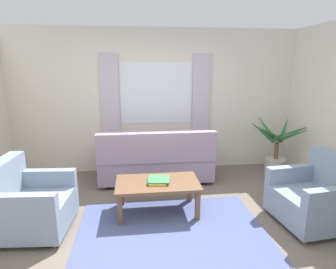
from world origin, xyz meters
TOP-DOWN VIEW (x-y plane):
  - ground_plane at (0.00, 0.00)m, footprint 6.24×6.24m
  - wall_back at (0.00, 2.26)m, footprint 5.32×0.12m
  - window_with_curtains at (0.00, 2.18)m, footprint 1.98×0.07m
  - area_rug at (0.00, 0.00)m, footprint 2.23×1.63m
  - couch at (-0.06, 1.59)m, footprint 1.90×0.82m
  - armchair_left at (-1.68, 0.24)m, footprint 0.88×0.90m
  - armchair_right at (1.81, -0.00)m, footprint 0.90×0.92m
  - coffee_table at (-0.12, 0.50)m, footprint 1.10×0.64m
  - book_stack_on_table at (-0.11, 0.50)m, footprint 0.31×0.32m
  - potted_plant at (2.13, 1.67)m, footprint 1.15×1.09m

SIDE VIEW (x-z plane):
  - ground_plane at x=0.00m, z-range 0.00..0.00m
  - area_rug at x=0.00m, z-range 0.00..0.01m
  - armchair_left at x=-1.68m, z-range -0.09..0.79m
  - armchair_right at x=1.81m, z-range -0.09..0.79m
  - couch at x=-0.06m, z-range -0.09..0.83m
  - coffee_table at x=-0.12m, z-range 0.16..0.60m
  - book_stack_on_table at x=-0.11m, z-range 0.44..0.49m
  - potted_plant at x=2.13m, z-range -0.05..0.99m
  - wall_back at x=0.00m, z-range 0.00..2.60m
  - window_with_curtains at x=0.00m, z-range 0.75..2.15m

